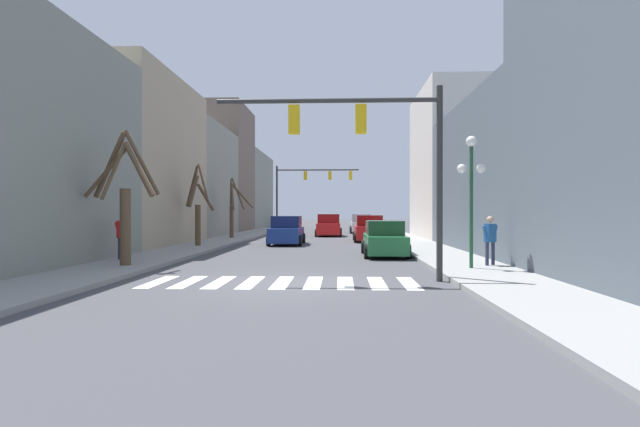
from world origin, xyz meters
The scene contains 19 objects.
ground_plane centered at (0.00, 0.00, 0.00)m, with size 240.00×240.00×0.00m, color #424247.
sidewalk_left centered at (-6.18, 0.00, 0.07)m, with size 2.80×90.00×0.15m.
sidewalk_right centered at (6.18, 0.00, 0.07)m, with size 2.80×90.00×0.15m.
building_row_left centered at (-10.58, 24.87, 4.86)m, with size 6.00×60.37×12.42m.
building_row_right centered at (10.58, 10.60, 5.37)m, with size 6.00×34.67×13.07m.
crosswalk_stripes centered at (0.00, 0.15, 0.00)m, with size 7.65×2.60×0.01m.
traffic_signal_near centered at (2.58, 0.57, 4.12)m, with size 6.60×0.28×5.67m.
traffic_signal_far centered at (-1.55, 34.63, 4.88)m, with size 8.10×0.28×6.51m.
street_lamp_right_corner centered at (6.02, 2.78, 3.26)m, with size 0.95×0.36×4.40m.
car_parked_right_near centered at (3.67, 8.85, 0.75)m, with size 1.98×4.51×1.61m.
car_at_intersection centered at (3.61, 19.93, 0.82)m, with size 2.10×4.49×1.78m.
car_parked_right_mid centered at (0.72, 27.10, 0.84)m, with size 2.16×4.14×1.82m.
car_parked_right_far centered at (-1.62, 16.47, 0.82)m, with size 2.07×4.41×1.76m.
car_parked_left_near centered at (3.63, 33.39, 0.82)m, with size 2.08×4.66×1.78m.
pedestrian_near_right_corner centered at (6.90, 3.64, 1.16)m, with size 0.67×0.46×1.71m.
pedestrian_crossing_street centered at (-6.83, 5.11, 1.22)m, with size 0.77×0.35×1.80m.
street_tree_right_far centered at (-6.03, 21.72, 2.23)m, with size 2.09×2.54×4.35m.
street_tree_right_mid centered at (-6.31, 13.44, 2.34)m, with size 2.13×2.76×4.53m.
street_tree_left_far centered at (-5.97, 3.25, 2.44)m, with size 2.84×1.36×4.76m.
Camera 1 is at (1.65, -14.00, 2.03)m, focal length 28.00 mm.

